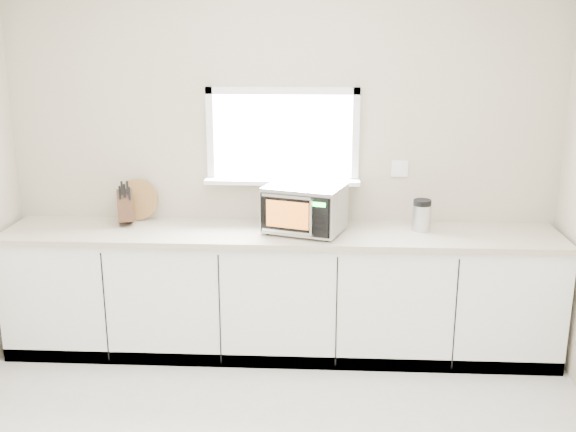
{
  "coord_description": "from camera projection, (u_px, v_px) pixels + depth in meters",
  "views": [
    {
      "loc": [
        0.3,
        -2.84,
        2.29
      ],
      "look_at": [
        0.06,
        1.55,
        1.07
      ],
      "focal_mm": 42.0,
      "sensor_mm": 36.0,
      "label": 1
    }
  ],
  "objects": [
    {
      "name": "coffee_grinder",
      "position": [
        422.0,
        215.0,
        4.74
      ],
      "size": [
        0.14,
        0.14,
        0.23
      ],
      "rotation": [
        0.0,
        0.0,
        -0.1
      ],
      "color": "#B9BCC1",
      "rests_on": "countertop"
    },
    {
      "name": "knife_block",
      "position": [
        125.0,
        205.0,
        4.88
      ],
      "size": [
        0.18,
        0.25,
        0.33
      ],
      "rotation": [
        0.0,
        0.0,
        0.32
      ],
      "color": "#4B2F1A",
      "rests_on": "countertop"
    },
    {
      "name": "countertop",
      "position": [
        280.0,
        234.0,
        4.75
      ],
      "size": [
        3.92,
        0.64,
        0.04
      ],
      "primitive_type": "cube",
      "color": "#BCB49B",
      "rests_on": "cabinets"
    },
    {
      "name": "cutting_board",
      "position": [
        138.0,
        200.0,
        5.0
      ],
      "size": [
        0.31,
        0.07,
        0.31
      ],
      "primitive_type": "cylinder",
      "rotation": [
        1.4,
        0.0,
        0.0
      ],
      "color": "olive",
      "rests_on": "countertop"
    },
    {
      "name": "cabinets",
      "position": [
        281.0,
        294.0,
        4.88
      ],
      "size": [
        3.92,
        0.6,
        0.88
      ],
      "primitive_type": "cube",
      "color": "white",
      "rests_on": "ground"
    },
    {
      "name": "back_wall",
      "position": [
        283.0,
        161.0,
        4.92
      ],
      "size": [
        4.0,
        0.17,
        2.7
      ],
      "color": "#B5AD90",
      "rests_on": "ground"
    },
    {
      "name": "microwave",
      "position": [
        305.0,
        208.0,
        4.69
      ],
      "size": [
        0.61,
        0.54,
        0.33
      ],
      "rotation": [
        0.0,
        0.0,
        -0.32
      ],
      "color": "black",
      "rests_on": "countertop"
    }
  ]
}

